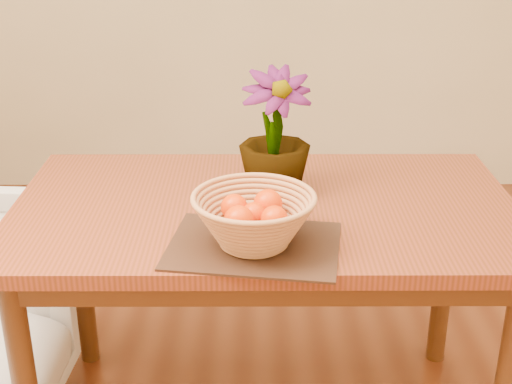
{
  "coord_description": "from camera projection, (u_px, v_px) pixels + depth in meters",
  "views": [
    {
      "loc": [
        -0.03,
        -1.51,
        1.56
      ],
      "look_at": [
        -0.03,
        0.1,
        0.87
      ],
      "focal_mm": 50.0,
      "sensor_mm": 36.0,
      "label": 1
    }
  ],
  "objects": [
    {
      "name": "table",
      "position": [
        265.0,
        232.0,
        2.01
      ],
      "size": [
        1.4,
        0.8,
        0.75
      ],
      "color": "maroon",
      "rests_on": "floor"
    },
    {
      "name": "placemat",
      "position": [
        254.0,
        246.0,
        1.74
      ],
      "size": [
        0.45,
        0.37,
        0.01
      ],
      "primitive_type": "cube",
      "rotation": [
        0.0,
        0.0,
        -0.15
      ],
      "color": "#361F13",
      "rests_on": "table"
    },
    {
      "name": "wicker_basket",
      "position": [
        254.0,
        222.0,
        1.71
      ],
      "size": [
        0.3,
        0.3,
        0.12
      ],
      "color": "tan",
      "rests_on": "placemat"
    },
    {
      "name": "orange_pile",
      "position": [
        254.0,
        213.0,
        1.7
      ],
      "size": [
        0.16,
        0.17,
        0.07
      ],
      "rotation": [
        0.0,
        0.0,
        0.34
      ],
      "color": "#F73804",
      "rests_on": "wicker_basket"
    },
    {
      "name": "potted_plant",
      "position": [
        275.0,
        133.0,
        1.98
      ],
      "size": [
        0.22,
        0.22,
        0.36
      ],
      "primitive_type": "imported",
      "rotation": [
        0.0,
        0.0,
        0.12
      ],
      "color": "#134112",
      "rests_on": "table"
    }
  ]
}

